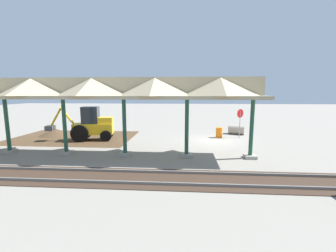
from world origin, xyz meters
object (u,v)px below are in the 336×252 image
object	(u,v)px
traffic_barrel	(219,133)
stop_sign	(240,117)
backhoe	(92,125)
concrete_pipe	(237,130)

from	to	relation	value
traffic_barrel	stop_sign	bearing A→B (deg)	-176.62
backhoe	traffic_barrel	size ratio (longest dim) A/B	6.07
concrete_pipe	traffic_barrel	distance (m)	2.60
concrete_pipe	traffic_barrel	size ratio (longest dim) A/B	1.89
concrete_pipe	traffic_barrel	xyz separation A→B (m)	(1.93, 1.75, 0.01)
stop_sign	concrete_pipe	xyz separation A→B (m)	(-0.13, -1.65, -1.39)
stop_sign	backhoe	world-z (taller)	backhoe
stop_sign	backhoe	size ratio (longest dim) A/B	0.46
stop_sign	traffic_barrel	size ratio (longest dim) A/B	2.81
stop_sign	concrete_pipe	bearing A→B (deg)	-94.57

